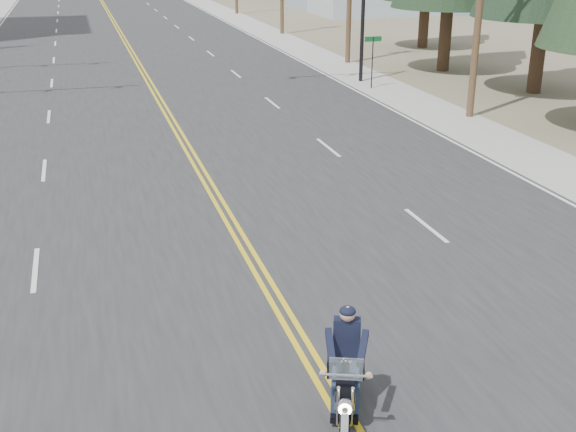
{
  "coord_description": "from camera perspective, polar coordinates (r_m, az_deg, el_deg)",
  "views": [
    {
      "loc": [
        -3.56,
        -4.26,
        7.25
      ],
      "look_at": [
        0.5,
        9.78,
        1.6
      ],
      "focal_mm": 45.0,
      "sensor_mm": 36.0,
      "label": 1
    }
  ],
  "objects": [
    {
      "name": "road",
      "position": [
        74.7,
        -13.8,
        15.0
      ],
      "size": [
        20.0,
        200.0,
        0.01
      ],
      "primitive_type": "cube",
      "color": "#303033",
      "rests_on": "ground"
    },
    {
      "name": "motorcyclist",
      "position": [
        11.59,
        4.59,
        -11.98
      ],
      "size": [
        1.82,
        2.6,
        1.87
      ],
      "primitive_type": null,
      "rotation": [
        0.0,
        0.0,
        2.77
      ],
      "color": "black",
      "rests_on": "ground"
    },
    {
      "name": "sidewalk_right",
      "position": [
        76.12,
        -4.83,
        15.62
      ],
      "size": [
        3.0,
        200.0,
        0.01
      ],
      "primitive_type": "cube",
      "color": "#A5A5A0",
      "rests_on": "ground"
    },
    {
      "name": "street_sign",
      "position": [
        37.55,
        6.7,
        12.67
      ],
      "size": [
        0.9,
        0.06,
        2.62
      ],
      "color": "black",
      "rests_on": "ground"
    }
  ]
}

